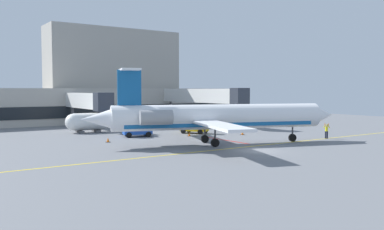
% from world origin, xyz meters
% --- Properties ---
extents(ground, '(120.00, 120.00, 0.11)m').
position_xyz_m(ground, '(0.00, 0.00, -0.05)').
color(ground, slate).
extents(terminal_building, '(64.05, 11.45, 18.29)m').
position_xyz_m(terminal_building, '(1.82, 46.04, 6.40)').
color(terminal_building, '#ADA89E').
rests_on(terminal_building, ground).
extents(jet_bridge_west, '(2.40, 23.16, 6.43)m').
position_xyz_m(jet_bridge_west, '(12.80, 27.66, 5.05)').
color(jet_bridge_west, silver).
rests_on(jet_bridge_west, ground).
extents(jet_bridge_east, '(2.40, 16.40, 5.75)m').
position_xyz_m(jet_bridge_east, '(-6.63, 31.09, 4.38)').
color(jet_bridge_east, silver).
rests_on(jet_bridge_east, ground).
extents(regional_jet, '(28.98, 23.21, 8.33)m').
position_xyz_m(regional_jet, '(-0.91, 6.06, 3.09)').
color(regional_jet, white).
rests_on(regional_jet, ground).
extents(baggage_tug, '(4.02, 2.92, 2.08)m').
position_xyz_m(baggage_tug, '(-5.11, 18.05, 0.95)').
color(baggage_tug, '#1E4CB2').
rests_on(baggage_tug, ground).
extents(pushback_tractor, '(3.55, 4.12, 2.11)m').
position_xyz_m(pushback_tractor, '(4.04, 16.69, 0.97)').
color(pushback_tractor, '#E5B20C').
rests_on(pushback_tractor, ground).
extents(fuel_tank, '(6.43, 2.89, 2.81)m').
position_xyz_m(fuel_tank, '(-8.22, 26.58, 1.55)').
color(fuel_tank, white).
rests_on(fuel_tank, ground).
extents(marshaller, '(0.59, 0.71, 1.94)m').
position_xyz_m(marshaller, '(14.16, 2.70, 0.99)').
color(marshaller, '#191E33').
rests_on(marshaller, ground).
extents(safety_cone_alpha, '(0.47, 0.47, 0.55)m').
position_xyz_m(safety_cone_alpha, '(-10.10, 14.72, 0.25)').
color(safety_cone_alpha, orange).
rests_on(safety_cone_alpha, ground).
extents(safety_cone_bravo, '(0.47, 0.47, 0.55)m').
position_xyz_m(safety_cone_bravo, '(8.19, 11.87, 0.25)').
color(safety_cone_bravo, orange).
rests_on(safety_cone_bravo, ground).
extents(safety_cone_charlie, '(0.47, 0.47, 0.55)m').
position_xyz_m(safety_cone_charlie, '(1.30, 14.65, 0.25)').
color(safety_cone_charlie, orange).
rests_on(safety_cone_charlie, ground).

